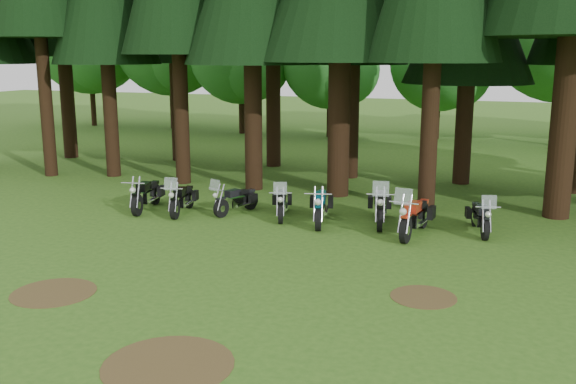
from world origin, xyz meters
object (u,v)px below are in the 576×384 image
(motorcycle_1, at_px, (182,200))
(motorcycle_6, at_px, (415,217))
(motorcycle_2, at_px, (236,201))
(motorcycle_7, at_px, (480,218))
(motorcycle_5, at_px, (380,207))
(motorcycle_0, at_px, (146,195))
(motorcycle_3, at_px, (281,204))
(motorcycle_4, at_px, (320,207))

(motorcycle_1, xyz_separation_m, motorcycle_6, (7.40, 0.04, 0.07))
(motorcycle_2, distance_m, motorcycle_7, 7.51)
(motorcycle_2, height_order, motorcycle_5, motorcycle_5)
(motorcycle_0, relative_size, motorcycle_3, 1.10)
(motorcycle_1, relative_size, motorcycle_5, 0.89)
(motorcycle_2, distance_m, motorcycle_4, 2.90)
(motorcycle_2, xyz_separation_m, motorcycle_3, (1.57, -0.01, 0.03))
(motorcycle_5, bearing_deg, motorcycle_1, 175.73)
(motorcycle_0, distance_m, motorcycle_5, 7.60)
(motorcycle_1, bearing_deg, motorcycle_2, 9.24)
(motorcycle_4, xyz_separation_m, motorcycle_6, (2.89, -0.36, 0.03))
(motorcycle_3, distance_m, motorcycle_4, 1.35)
(motorcycle_6, distance_m, motorcycle_7, 1.94)
(motorcycle_0, xyz_separation_m, motorcycle_7, (10.46, 0.89, -0.04))
(motorcycle_7, bearing_deg, motorcycle_4, 171.93)
(motorcycle_1, bearing_deg, motorcycle_6, -11.25)
(motorcycle_3, height_order, motorcycle_5, motorcycle_5)
(motorcycle_0, bearing_deg, motorcycle_4, -8.01)
(motorcycle_1, distance_m, motorcycle_3, 3.23)
(motorcycle_2, distance_m, motorcycle_5, 4.61)
(motorcycle_1, distance_m, motorcycle_7, 9.16)
(motorcycle_1, relative_size, motorcycle_3, 1.04)
(motorcycle_3, xyz_separation_m, motorcycle_6, (4.22, -0.56, 0.08))
(motorcycle_1, height_order, motorcycle_7, motorcycle_1)
(motorcycle_0, height_order, motorcycle_4, motorcycle_4)
(motorcycle_2, relative_size, motorcycle_3, 0.94)
(motorcycle_6, bearing_deg, motorcycle_7, 34.07)
(motorcycle_5, relative_size, motorcycle_6, 0.97)
(motorcycle_4, bearing_deg, motorcycle_7, -7.22)
(motorcycle_6, xyz_separation_m, motorcycle_7, (1.72, 0.89, -0.08))
(motorcycle_2, bearing_deg, motorcycle_6, 12.86)
(motorcycle_0, bearing_deg, motorcycle_5, -4.93)
(motorcycle_4, bearing_deg, motorcycle_0, 169.83)
(motorcycle_0, distance_m, motorcycle_1, 1.34)
(motorcycle_0, distance_m, motorcycle_7, 10.49)
(motorcycle_5, xyz_separation_m, motorcycle_7, (2.91, 0.01, -0.07))
(motorcycle_2, bearing_deg, motorcycle_3, 17.99)
(motorcycle_5, distance_m, motorcycle_7, 2.91)
(motorcycle_0, xyz_separation_m, motorcycle_3, (4.52, 0.57, -0.04))
(motorcycle_2, height_order, motorcycle_3, motorcycle_3)
(motorcycle_4, bearing_deg, motorcycle_5, 3.08)
(motorcycle_1, bearing_deg, motorcycle_5, -3.18)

